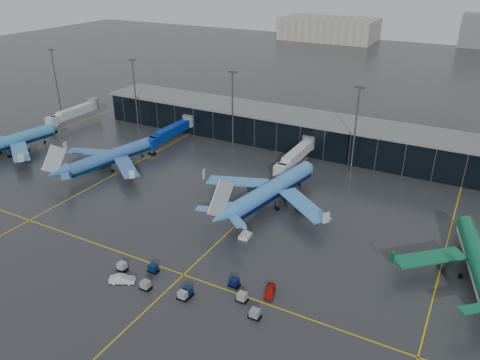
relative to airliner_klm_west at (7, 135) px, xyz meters
The scene contains 13 objects.
ground 76.67m from the airliner_klm_west, ahead, with size 600.00×600.00×0.00m, color #282B2D.
terminal_pier 91.12m from the airliner_klm_west, 33.94° to the left, with size 142.00×17.00×10.70m.
jet_bridges 51.63m from the airliner_klm_west, 38.13° to the left, with size 94.00×27.50×7.20m.
flood_masts 89.78m from the airliner_klm_west, 25.75° to the left, with size 203.00×0.50×25.50m.
taxi_lines 85.82m from the airliner_klm_west, ahead, with size 220.00×120.00×0.02m.
airliner_klm_west is the anchor object (origin of this frame).
airliner_arkefly 37.42m from the airliner_klm_west, 10.94° to the left, with size 34.27×39.03×11.99m, color #3A6EC1, non-canonical shape.
airliner_klm_near 89.13m from the airliner_klm_west, ahead, with size 38.74×44.12×13.56m, color #4490E1, non-canonical shape.
airliner_aer_lingus 136.55m from the airliner_klm_west, ahead, with size 33.83×38.53×11.84m, color #0D7146, non-canonical shape.
baggage_carts 94.22m from the airliner_klm_west, 18.38° to the right, with size 32.15×10.27×1.70m.
mobile_airstair 90.48m from the airliner_klm_west, ahead, with size 2.49×3.39×3.45m.
service_van_red 106.07m from the airliner_klm_west, 12.73° to the right, with size 1.79×4.45×1.52m, color #B7160E.
service_van_white 83.87m from the airliner_klm_west, 23.86° to the right, with size 1.74×4.98×1.64m, color silver.
Camera 1 is at (56.18, -76.58, 57.44)m, focal length 35.00 mm.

